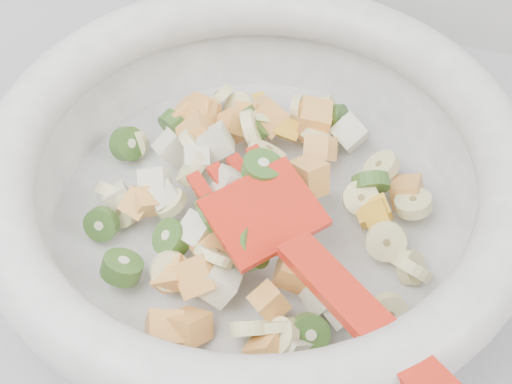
# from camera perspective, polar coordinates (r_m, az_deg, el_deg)

# --- Properties ---
(mixing_bowl) EXTENTS (0.38, 0.38, 0.11)m
(mixing_bowl) POSITION_cam_1_polar(r_m,az_deg,el_deg) (0.51, 0.01, 0.53)
(mixing_bowl) COLOR silver
(mixing_bowl) RESTS_ON counter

